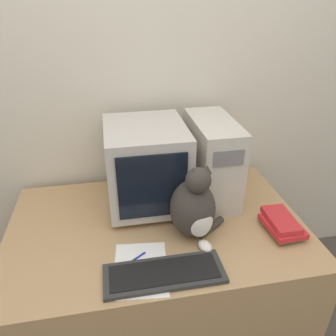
{
  "coord_description": "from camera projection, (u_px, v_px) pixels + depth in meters",
  "views": [
    {
      "loc": [
        -0.18,
        -0.79,
        1.68
      ],
      "look_at": [
        0.06,
        0.49,
        0.98
      ],
      "focal_mm": 35.0,
      "sensor_mm": 36.0,
      "label": 1
    }
  ],
  "objects": [
    {
      "name": "wall_back",
      "position": [
        140.0,
        84.0,
        1.74
      ],
      "size": [
        7.0,
        0.05,
        2.5
      ],
      "color": "beige",
      "rests_on": "ground_plane"
    },
    {
      "name": "desk",
      "position": [
        158.0,
        277.0,
        1.73
      ],
      "size": [
        1.39,
        0.89,
        0.71
      ],
      "color": "tan",
      "rests_on": "ground_plane"
    },
    {
      "name": "crt_monitor",
      "position": [
        146.0,
        165.0,
        1.62
      ],
      "size": [
        0.38,
        0.45,
        0.42
      ],
      "color": "#BCB7AD",
      "rests_on": "desk"
    },
    {
      "name": "computer_tower",
      "position": [
        212.0,
        159.0,
        1.69
      ],
      "size": [
        0.2,
        0.45,
        0.42
      ],
      "color": "beige",
      "rests_on": "desk"
    },
    {
      "name": "keyboard",
      "position": [
        164.0,
        274.0,
        1.27
      ],
      "size": [
        0.47,
        0.17,
        0.02
      ],
      "color": "#2D2D2D",
      "rests_on": "desk"
    },
    {
      "name": "cat",
      "position": [
        194.0,
        207.0,
        1.42
      ],
      "size": [
        0.29,
        0.29,
        0.36
      ],
      "rotation": [
        0.0,
        0.0,
        0.24
      ],
      "color": "#38332D",
      "rests_on": "desk"
    },
    {
      "name": "book_stack",
      "position": [
        281.0,
        225.0,
        1.49
      ],
      "size": [
        0.16,
        0.22,
        0.07
      ],
      "color": "#28703D",
      "rests_on": "desk"
    },
    {
      "name": "pen",
      "position": [
        132.0,
        261.0,
        1.34
      ],
      "size": [
        0.12,
        0.09,
        0.01
      ],
      "color": "navy",
      "rests_on": "desk"
    },
    {
      "name": "paper_sheet",
      "position": [
        141.0,
        269.0,
        1.3
      ],
      "size": [
        0.24,
        0.32,
        0.0
      ],
      "color": "white",
      "rests_on": "desk"
    }
  ]
}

